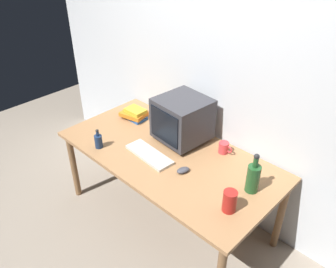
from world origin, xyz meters
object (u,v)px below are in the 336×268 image
Objects in this scene: crt_monitor at (182,119)px; metal_canister at (230,201)px; book_stack at (135,114)px; mug at (224,148)px; computer_mouse at (183,170)px; bottle_tall at (253,177)px; keyboard at (149,155)px; bottle_short at (98,141)px.

crt_monitor is 2.77× the size of metal_canister.
book_stack is 1.34m from metal_canister.
metal_canister is (0.39, -0.48, 0.03)m from mug.
bottle_tall reaches higher than computer_mouse.
crt_monitor is 1.65× the size of book_stack.
mug is at bearing 53.07° from keyboard.
bottle_short is 1.17m from metal_canister.
book_stack is at bearing -175.46° from crt_monitor.
book_stack is (-0.14, 0.50, -0.02)m from bottle_short.
bottle_tall reaches higher than book_stack.
metal_canister is (1.16, 0.16, 0.01)m from bottle_short.
bottle_short is (-0.40, -0.55, -0.13)m from crt_monitor.
crt_monitor is at bearing -165.61° from mug.
bottle_short is at bearing -147.75° from keyboard.
crt_monitor reaches higher than book_stack.
bottle_short is (-0.38, -0.20, 0.05)m from keyboard.
bottle_short is at bearing -139.97° from mug.
bottle_short is at bearing -144.96° from computer_mouse.
keyboard is 3.50× the size of mug.
keyboard is 0.60m from book_stack.
crt_monitor is at bearing 152.67° from metal_canister.
bottle_tall reaches higher than metal_canister.
metal_canister is at bearing -27.33° from crt_monitor.
metal_canister is at bearing -50.71° from mug.
metal_canister is (0.78, -0.04, 0.06)m from keyboard.
metal_canister is at bearing 1.14° from keyboard.
bottle_tall reaches higher than keyboard.
bottle_short is 1.41× the size of mug.
computer_mouse is at bearing 18.66° from bottle_short.
bottle_short reaches higher than mug.
computer_mouse is 0.41m from mug.
keyboard is 0.43m from bottle_short.
bottle_tall is (0.76, -0.13, -0.08)m from crt_monitor.
crt_monitor is 0.77m from bottle_tall.
mug reaches higher than computer_mouse.
bottle_tall is at bearing 37.69° from computer_mouse.
book_stack is at bearing 105.66° from bottle_short.
bottle_short is 0.99m from mug.
mug is at bearing 8.54° from book_stack.
bottle_tall is at bearing 19.73° from bottle_short.
bottle_short is at bearing -126.26° from crt_monitor.
keyboard is 1.39× the size of bottle_tall.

